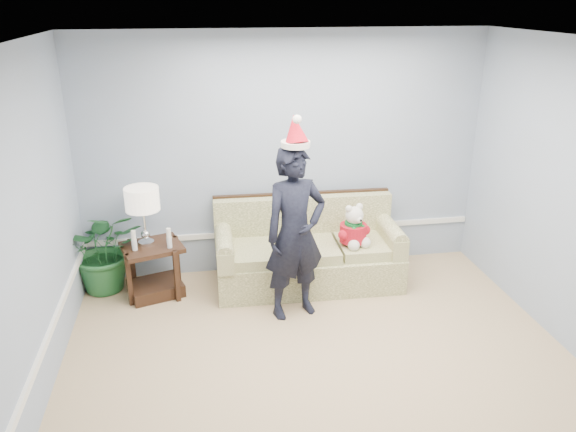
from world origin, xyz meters
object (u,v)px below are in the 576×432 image
(table_lamp, at_px, (142,201))
(man, at_px, (295,234))
(side_table, at_px, (155,275))
(houseplant, at_px, (104,249))
(sofa, at_px, (307,253))
(teddy_bear, at_px, (353,230))

(table_lamp, distance_m, man, 1.62)
(side_table, xyz_separation_m, houseplant, (-0.51, 0.21, 0.25))
(side_table, xyz_separation_m, man, (1.41, -0.62, 0.64))
(sofa, xyz_separation_m, man, (-0.26, -0.65, 0.53))
(sofa, height_order, table_lamp, table_lamp)
(houseplant, bearing_deg, teddy_bear, -8.32)
(table_lamp, xyz_separation_m, houseplant, (-0.46, 0.17, -0.58))
(houseplant, height_order, man, man)
(houseplant, distance_m, man, 2.14)
(sofa, distance_m, table_lamp, 1.87)
(side_table, bearing_deg, houseplant, 157.49)
(man, bearing_deg, teddy_bear, 16.07)
(sofa, relative_size, table_lamp, 3.26)
(houseplant, relative_size, teddy_bear, 2.00)
(side_table, height_order, teddy_bear, teddy_bear)
(houseplant, height_order, teddy_bear, teddy_bear)
(side_table, relative_size, houseplant, 0.76)
(side_table, distance_m, man, 1.67)
(sofa, bearing_deg, side_table, -177.38)
(table_lamp, relative_size, houseplant, 0.66)
(sofa, xyz_separation_m, side_table, (-1.67, -0.03, -0.11))
(houseplant, xyz_separation_m, teddy_bear, (2.64, -0.39, 0.19))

